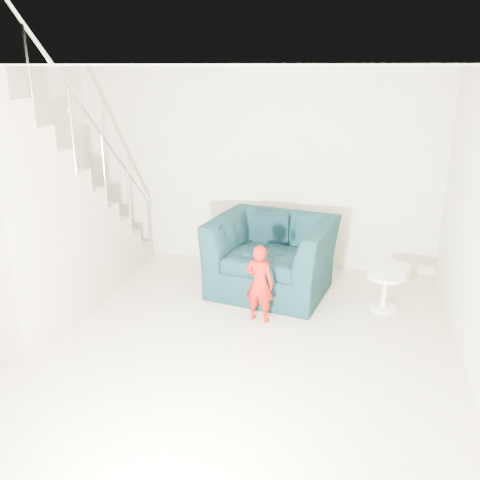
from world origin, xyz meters
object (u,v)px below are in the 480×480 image
at_px(toddler, 259,283).
at_px(side_table, 385,285).
at_px(staircase, 34,236).
at_px(armchair, 272,256).

relative_size(toddler, side_table, 1.99).
relative_size(side_table, staircase, 0.12).
bearing_deg(staircase, armchair, 27.38).
distance_m(toddler, side_table, 1.50).
distance_m(armchair, toddler, 0.83).
bearing_deg(side_table, armchair, 170.24).
height_order(armchair, toddler, armchair).
bearing_deg(armchair, toddler, -79.83).
height_order(armchair, side_table, armchair).
distance_m(armchair, staircase, 2.77).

